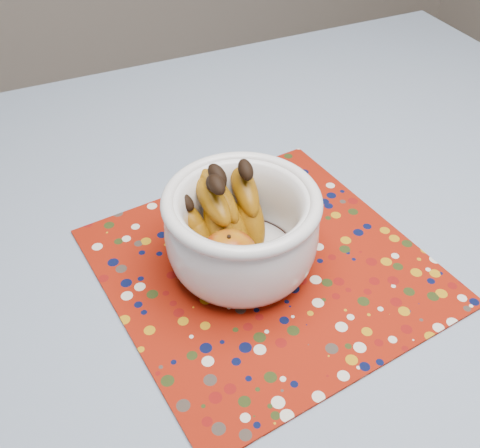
# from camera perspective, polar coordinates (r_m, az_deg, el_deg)

# --- Properties ---
(table) EXTENTS (1.20, 1.20, 0.75)m
(table) POSITION_cam_1_polar(r_m,az_deg,el_deg) (0.87, 9.30, -6.48)
(table) COLOR brown
(table) RESTS_ON ground
(tablecloth) EXTENTS (1.32, 1.32, 0.01)m
(tablecloth) POSITION_cam_1_polar(r_m,az_deg,el_deg) (0.81, 9.93, -2.64)
(tablecloth) COLOR slate
(tablecloth) RESTS_ON table
(placemat) EXTENTS (0.45, 0.45, 0.00)m
(placemat) POSITION_cam_1_polar(r_m,az_deg,el_deg) (0.77, 2.55, -4.26)
(placemat) COLOR maroon
(placemat) RESTS_ON tablecloth
(fruit_bowl) EXTENTS (0.21, 0.21, 0.14)m
(fruit_bowl) POSITION_cam_1_polar(r_m,az_deg,el_deg) (0.72, -0.59, -0.08)
(fruit_bowl) COLOR white
(fruit_bowl) RESTS_ON placemat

